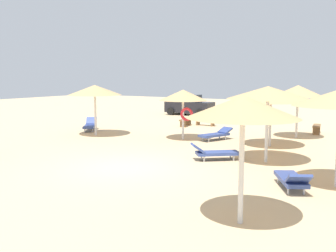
{
  "coord_description": "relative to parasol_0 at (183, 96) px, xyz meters",
  "views": [
    {
      "loc": [
        8.55,
        -10.95,
        3.34
      ],
      "look_at": [
        0.0,
        3.0,
        1.2
      ],
      "focal_mm": 41.33,
      "sensor_mm": 36.0,
      "label": 1
    }
  ],
  "objects": [
    {
      "name": "bench_2",
      "position": [
        -1.47,
        5.67,
        -1.96
      ],
      "size": [
        1.5,
        0.41,
        0.49
      ],
      "color": "brown",
      "rests_on": "ground"
    },
    {
      "name": "lounger_3",
      "position": [
        7.18,
        -6.22,
        -1.99
      ],
      "size": [
        1.47,
        1.97,
        0.68
      ],
      "color": "#33478C",
      "rests_on": "ground"
    },
    {
      "name": "lounger_0",
      "position": [
        1.59,
        0.69,
        -1.99
      ],
      "size": [
        1.29,
        2.02,
        0.62
      ],
      "color": "#33478C",
      "rests_on": "ground"
    },
    {
      "name": "parasol_2",
      "position": [
        -4.88,
        -1.34,
        0.23
      ],
      "size": [
        2.98,
        2.98,
        2.82
      ],
      "color": "silver",
      "rests_on": "ground"
    },
    {
      "name": "parasol_1",
      "position": [
        5.4,
        -3.04,
        0.39
      ],
      "size": [
        3.14,
        3.14,
        2.94
      ],
      "color": "silver",
      "rests_on": "ground"
    },
    {
      "name": "parasol_5",
      "position": [
        4.96,
        3.71,
        0.21
      ],
      "size": [
        2.72,
        2.72,
        2.83
      ],
      "color": "silver",
      "rests_on": "ground"
    },
    {
      "name": "parasol_7",
      "position": [
        6.83,
        -9.5,
        0.34
      ],
      "size": [
        2.51,
        2.51,
        2.91
      ],
      "color": "silver",
      "rests_on": "ground"
    },
    {
      "name": "parked_car",
      "position": [
        -5.8,
        11.4,
        -1.48
      ],
      "size": [
        4.07,
        2.12,
        1.72
      ],
      "color": "black",
      "rests_on": "ground"
    },
    {
      "name": "ground_plane",
      "position": [
        1.29,
        -6.62,
        -2.3
      ],
      "size": [
        80.0,
        80.0,
        0.0
      ],
      "primitive_type": "plane",
      "color": "#D1B284"
    },
    {
      "name": "bench_1",
      "position": [
        5.61,
        5.85,
        -1.96
      ],
      "size": [
        0.61,
        1.54,
        0.49
      ],
      "color": "brown",
      "rests_on": "ground"
    },
    {
      "name": "lounger_1",
      "position": [
        3.54,
        -3.77,
        -1.99
      ],
      "size": [
        1.87,
        1.7,
        0.68
      ],
      "color": "#33478C",
      "rests_on": "ground"
    },
    {
      "name": "parasol_0",
      "position": [
        0.0,
        0.0,
        0.0
      ],
      "size": [
        2.5,
        2.5,
        2.61
      ],
      "color": "silver",
      "rests_on": "ground"
    },
    {
      "name": "lounger_2",
      "position": [
        -6.48,
        -0.07,
        -1.98
      ],
      "size": [
        1.6,
        1.9,
        0.75
      ],
      "color": "#33478C",
      "rests_on": "ground"
    },
    {
      "name": "bench_0",
      "position": [
        -2.47,
        4.76,
        -1.96
      ],
      "size": [
        0.65,
        1.55,
        0.49
      ],
      "color": "brown",
      "rests_on": "ground"
    },
    {
      "name": "parasol_6",
      "position": [
        4.5,
        0.41,
        0.05
      ],
      "size": [
        3.04,
        3.04,
        2.63
      ],
      "color": "silver",
      "rests_on": "ground"
    }
  ]
}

